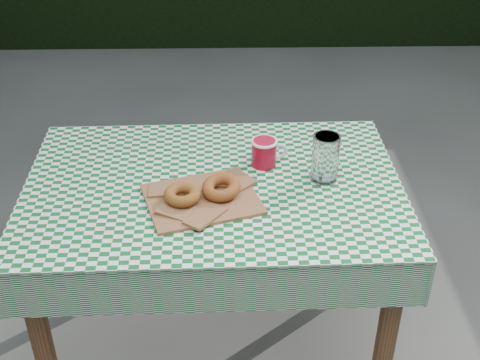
# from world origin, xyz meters

# --- Properties ---
(ground) EXTENTS (60.00, 60.00, 0.00)m
(ground) POSITION_xyz_m (0.00, 0.00, 0.00)
(ground) COLOR #4E4D49
(ground) RESTS_ON ground
(table) EXTENTS (1.12, 0.75, 0.75)m
(table) POSITION_xyz_m (-0.05, -0.16, 0.38)
(table) COLOR #502F1B
(table) RESTS_ON ground
(tablecloth) EXTENTS (1.14, 0.78, 0.01)m
(tablecloth) POSITION_xyz_m (-0.05, -0.16, 0.75)
(tablecloth) COLOR #0D5424
(tablecloth) RESTS_ON table
(paper_bag) EXTENTS (0.37, 0.33, 0.02)m
(paper_bag) POSITION_xyz_m (-0.08, -0.24, 0.76)
(paper_bag) COLOR olive
(paper_bag) RESTS_ON tablecloth
(bagel_front) EXTENTS (0.14, 0.14, 0.03)m
(bagel_front) POSITION_xyz_m (-0.13, -0.26, 0.79)
(bagel_front) COLOR brown
(bagel_front) RESTS_ON paper_bag
(bagel_back) EXTENTS (0.16, 0.16, 0.04)m
(bagel_back) POSITION_xyz_m (-0.02, -0.23, 0.79)
(bagel_back) COLOR brown
(bagel_back) RESTS_ON paper_bag
(coffee_mug) EXTENTS (0.18, 0.18, 0.09)m
(coffee_mug) POSITION_xyz_m (0.11, -0.05, 0.80)
(coffee_mug) COLOR maroon
(coffee_mug) RESTS_ON tablecloth
(drinking_glass) EXTENTS (0.10, 0.10, 0.15)m
(drinking_glass) POSITION_xyz_m (0.28, -0.14, 0.83)
(drinking_glass) COLOR silver
(drinking_glass) RESTS_ON tablecloth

